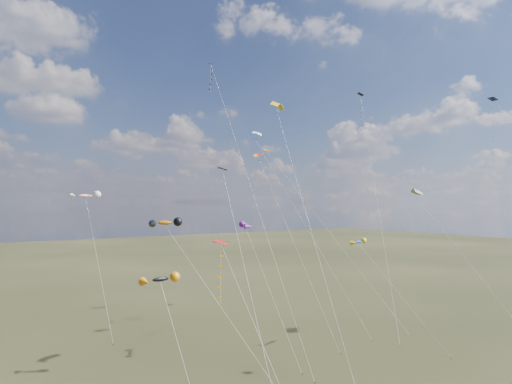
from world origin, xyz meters
TOP-DOWN VIEW (x-y plane):
  - diamond_black_high at (28.35, 27.14)m, footprint 14.11×19.40m
  - diamond_navy_tall at (2.42, 31.84)m, footprint 3.60×27.85m
  - diamond_black_mid at (-10.26, 5.78)m, footprint 2.04×12.23m
  - diamond_red_low at (-13.18, 2.91)m, footprint 2.61×10.33m
  - diamond_navy_right at (16.56, -2.95)m, footprint 6.64×23.65m
  - diamond_orange_center at (12.62, 22.99)m, footprint 12.17×16.97m
  - parafoil_yellow at (0.78, 14.64)m, footprint 7.76×20.93m
  - parafoil_blue_white at (12.61, 36.68)m, footprint 3.54×24.95m
  - parafoil_striped at (23.74, 12.80)m, footprint 9.79×12.22m
  - parafoil_tricolor at (5.47, 25.01)m, footprint 3.24×13.91m
  - novelty_black_orange at (-15.52, 9.61)m, footprint 3.20×10.27m
  - novelty_orange_black at (-11.52, 18.09)m, footprint 8.62×11.59m
  - novelty_white_purple at (-1.32, 18.25)m, footprint 2.01×10.21m
  - novelty_redwhite_stripe at (-13.05, 45.08)m, footprint 4.27×15.99m
  - novelty_blue_yellow at (12.49, 13.15)m, footprint 5.81×10.40m

SIDE VIEW (x-z plane):
  - novelty_black_orange at x=-15.52m, z-range 5.35..17.05m
  - diamond_red_low at x=-13.18m, z-range 4.62..19.53m
  - novelty_blue_yellow at x=12.49m, z-range 6.10..19.30m
  - novelty_white_purple at x=-1.32m, z-range 7.24..22.74m
  - diamond_black_mid at x=-10.26m, z-range 4.66..25.64m
  - novelty_orange_black at x=-11.52m, z-range 7.48..23.63m
  - diamond_orange_center at x=12.62m, z-range 4.49..30.22m
  - novelty_redwhite_stripe at x=-13.05m, z-range 9.01..28.46m
  - parafoil_striped at x=23.74m, z-range 9.34..29.47m
  - parafoil_tricolor at x=5.47m, z-range 11.75..36.66m
  - diamond_navy_right at x=16.56m, z-range 9.82..38.65m
  - parafoil_yellow at x=0.78m, z-range 14.15..44.00m
  - parafoil_blue_white at x=12.61m, z-range 14.31..44.51m
  - diamond_black_high at x=28.35m, z-range 13.15..50.12m
  - diamond_navy_tall at x=2.42m, z-range 13.95..53.24m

